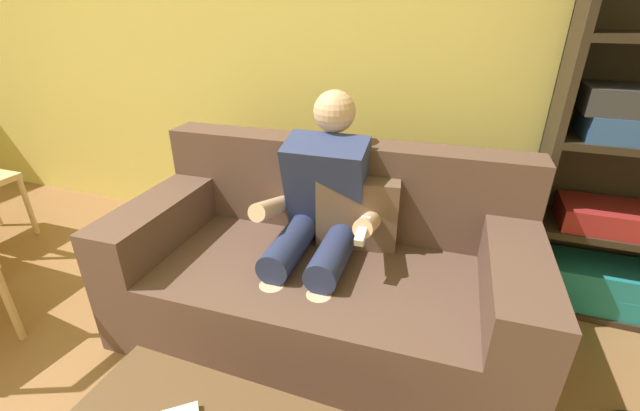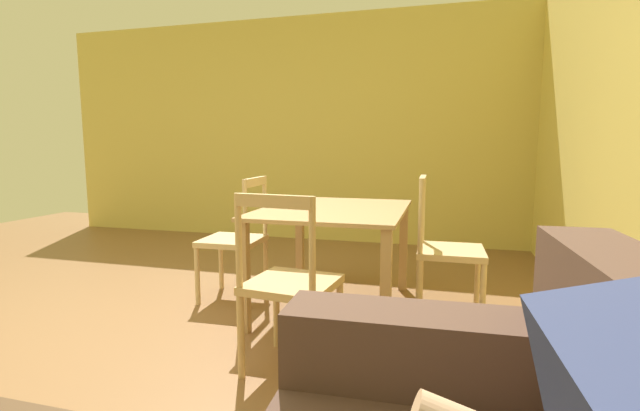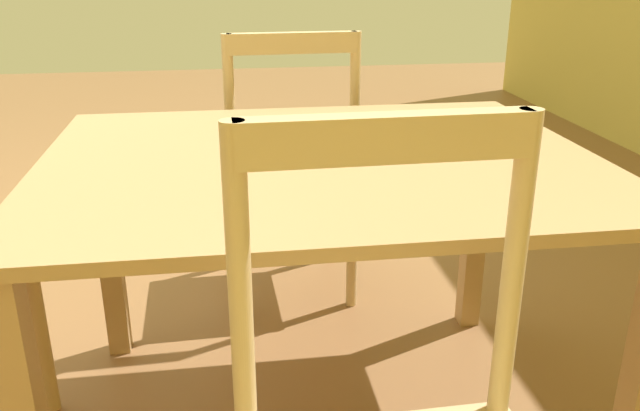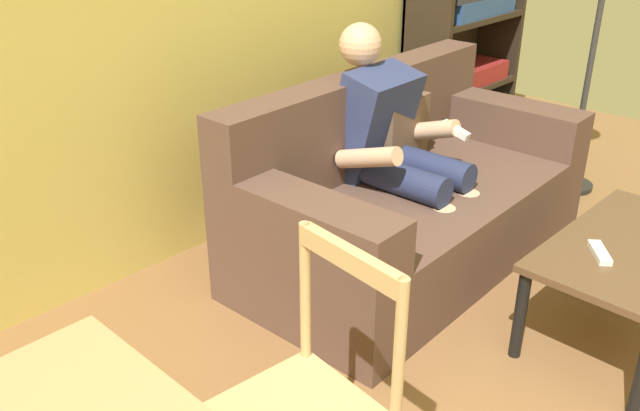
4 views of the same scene
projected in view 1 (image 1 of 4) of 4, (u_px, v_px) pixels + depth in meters
name	position (u px, v px, depth m)	size (l,w,h in m)	color
wall_back	(177.00, 37.00, 2.82)	(6.82, 0.12, 2.65)	#DBC660
couch	(325.00, 268.00, 2.09)	(1.97, 1.03, 0.90)	brown
person_lounging	(321.00, 215.00, 2.03)	(0.60, 0.91, 1.16)	navy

